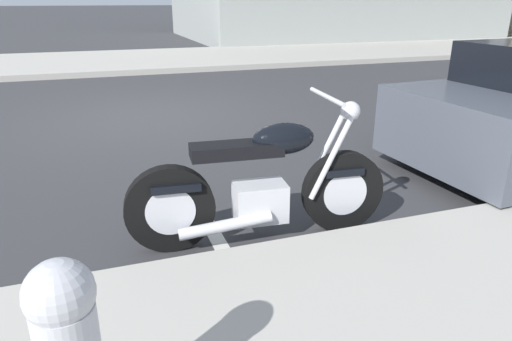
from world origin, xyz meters
TOP-DOWN VIEW (x-y plane):
  - ground_plane at (0.00, 0.00)m, footprint 260.00×260.00m
  - sidewalk_far_curb at (12.00, 7.03)m, footprint 120.00×5.00m
  - parking_stall_stripe at (0.00, -3.93)m, footprint 0.12×2.20m
  - parked_motorcycle at (0.35, -4.33)m, footprint 2.05×0.62m

SIDE VIEW (x-z plane):
  - ground_plane at x=0.00m, z-range 0.00..0.00m
  - parking_stall_stripe at x=0.00m, z-range 0.00..0.01m
  - sidewalk_far_curb at x=12.00m, z-range 0.00..0.14m
  - parked_motorcycle at x=0.35m, z-range -0.13..1.00m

